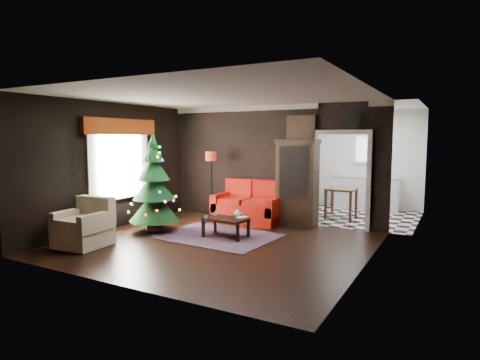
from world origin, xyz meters
The scene contains 26 objects.
floor centered at (0.00, 0.00, 0.00)m, with size 5.50×5.50×0.00m, color black.
ceiling centered at (0.00, 0.00, 2.80)m, with size 5.50×5.50×0.00m, color white.
wall_back centered at (0.00, 2.50, 1.40)m, with size 5.50×5.50×0.00m, color black.
wall_front centered at (0.00, -2.50, 1.40)m, with size 5.50×5.50×0.00m, color black.
wall_left centered at (-2.75, 0.00, 1.40)m, with size 5.50×5.50×0.00m, color black.
wall_right centered at (2.75, 0.00, 1.40)m, with size 5.50×5.50×0.00m, color black.
doorway centered at (1.70, 2.50, 1.05)m, with size 1.10×0.10×2.10m, color silver, non-canonical shape.
left_window centered at (-2.71, 0.20, 1.45)m, with size 0.05×1.60×1.40m, color white.
valance centered at (-2.63, 0.20, 2.27)m, with size 0.12×2.10×0.35m, color maroon.
kitchen_floor centered at (1.70, 4.00, 0.00)m, with size 3.00×3.00×0.00m, color silver.
kitchen_window centered at (1.70, 5.45, 1.70)m, with size 0.70×0.06×0.70m, color white.
rug centered at (-0.34, 0.51, 0.01)m, with size 2.37×1.72×0.01m, color #5F4C59.
loveseat centered at (-0.40, 2.05, 0.50)m, with size 1.70×0.90×1.00m, color #9F031D, non-canonical shape.
curio_cabinet centered at (0.75, 2.27, 0.95)m, with size 0.90×0.45×1.90m, color black, non-canonical shape.
floor_lamp centered at (-1.41, 1.98, 0.83)m, with size 0.29×0.29×1.71m, color black, non-canonical shape.
christmas_tree centered at (-1.74, 0.23, 1.05)m, with size 1.08×1.08×2.06m, color black, non-canonical shape.
armchair centered at (-2.09, -1.36, 0.46)m, with size 0.87×0.87×0.89m, color tan, non-canonical shape.
coffee_table centered at (-0.12, 0.51, 0.21)m, with size 0.87×0.52×0.39m, color #312415, non-canonical shape.
teapot centered at (0.02, 0.72, 0.48)m, with size 0.16×0.16×0.15m, color silver, non-canonical shape.
cup_a centered at (-0.47, 0.68, 0.43)m, with size 0.07×0.07×0.06m, color silver.
cup_b centered at (-0.47, 0.31, 0.43)m, with size 0.06×0.06×0.06m, color white.
book centered at (0.08, 0.72, 0.51)m, with size 0.15×0.02×0.21m, color tan.
wall_clock centered at (1.95, 2.45, 2.38)m, with size 0.32×0.32×0.06m, color silver.
painting centered at (0.75, 2.46, 2.25)m, with size 0.62×0.05×0.52m, color #A5673D.
kitchen_counter centered at (1.70, 5.20, 0.45)m, with size 1.80×0.60×0.90m, color silver.
kitchen_table centered at (1.40, 3.70, 0.38)m, with size 0.70×0.70×0.75m, color brown, non-canonical shape.
Camera 1 is at (3.99, -6.37, 2.02)m, focal length 30.02 mm.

